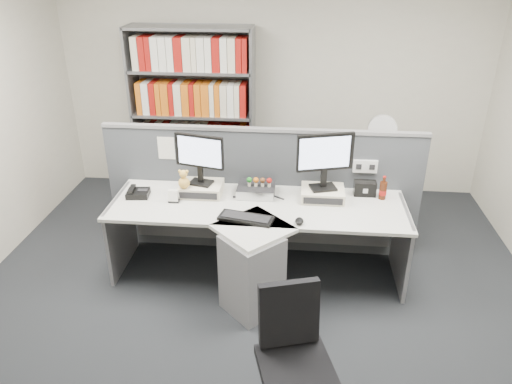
# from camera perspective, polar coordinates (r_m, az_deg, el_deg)

# --- Properties ---
(ground) EXTENTS (5.50, 5.50, 0.00)m
(ground) POSITION_cam_1_polar(r_m,az_deg,el_deg) (4.02, -0.91, -16.05)
(ground) COLOR #25282C
(ground) RESTS_ON ground
(room_shell) EXTENTS (5.04, 5.54, 2.72)m
(room_shell) POSITION_cam_1_polar(r_m,az_deg,el_deg) (3.11, -1.14, 9.18)
(room_shell) COLOR beige
(room_shell) RESTS_ON ground
(partition) EXTENTS (3.00, 0.08, 1.27)m
(partition) POSITION_cam_1_polar(r_m,az_deg,el_deg) (4.69, 0.75, 0.23)
(partition) COLOR #46494F
(partition) RESTS_ON ground
(desk) EXTENTS (2.60, 1.20, 0.72)m
(desk) POSITION_cam_1_polar(r_m,az_deg,el_deg) (4.22, -0.07, -6.00)
(desk) COLOR silver
(desk) RESTS_ON ground
(monitor_riser_left) EXTENTS (0.38, 0.31, 0.10)m
(monitor_riser_left) POSITION_cam_1_polar(r_m,az_deg,el_deg) (4.47, -6.42, 0.39)
(monitor_riser_left) COLOR beige
(monitor_riser_left) RESTS_ON desk
(monitor_riser_right) EXTENTS (0.38, 0.31, 0.10)m
(monitor_riser_right) POSITION_cam_1_polar(r_m,az_deg,el_deg) (4.39, 7.79, -0.19)
(monitor_riser_right) COLOR beige
(monitor_riser_right) RESTS_ON desk
(monitor_left) EXTENTS (0.45, 0.19, 0.46)m
(monitor_left) POSITION_cam_1_polar(r_m,az_deg,el_deg) (4.34, -6.63, 4.30)
(monitor_left) COLOR black
(monitor_left) RESTS_ON monitor_riser_left
(monitor_right) EXTENTS (0.49, 0.22, 0.51)m
(monitor_right) POSITION_cam_1_polar(r_m,az_deg,el_deg) (4.25, 8.08, 4.12)
(monitor_right) COLOR black
(monitor_right) RESTS_ON monitor_riser_right
(desktop_pc) EXTENTS (0.33, 0.30, 0.09)m
(desktop_pc) POSITION_cam_1_polar(r_m,az_deg,el_deg) (4.43, 0.01, 0.27)
(desktop_pc) COLOR black
(desktop_pc) RESTS_ON desk
(figurines) EXTENTS (0.23, 0.05, 0.09)m
(figurines) POSITION_cam_1_polar(r_m,az_deg,el_deg) (4.38, 0.38, 1.29)
(figurines) COLOR beige
(figurines) RESTS_ON desktop_pc
(keyboard) EXTENTS (0.48, 0.26, 0.03)m
(keyboard) POSITION_cam_1_polar(r_m,az_deg,el_deg) (4.03, -1.17, -3.05)
(keyboard) COLOR black
(keyboard) RESTS_ON desk
(mouse) EXTENTS (0.07, 0.11, 0.04)m
(mouse) POSITION_cam_1_polar(r_m,az_deg,el_deg) (3.98, 5.09, -3.41)
(mouse) COLOR black
(mouse) RESTS_ON desk
(desk_phone) EXTENTS (0.21, 0.20, 0.08)m
(desk_phone) POSITION_cam_1_polar(r_m,az_deg,el_deg) (4.53, -13.68, -0.10)
(desk_phone) COLOR black
(desk_phone) RESTS_ON desk
(desk_calendar) EXTENTS (0.09, 0.07, 0.11)m
(desk_calendar) POSITION_cam_1_polar(r_m,az_deg,el_deg) (4.35, -9.61, -0.56)
(desk_calendar) COLOR black
(desk_calendar) RESTS_ON desk
(plush_toy) EXTENTS (0.10, 0.10, 0.18)m
(plush_toy) POSITION_cam_1_polar(r_m,az_deg,el_deg) (4.35, -8.43, 1.35)
(plush_toy) COLOR gold
(plush_toy) RESTS_ON monitor_riser_left
(speaker) EXTENTS (0.20, 0.11, 0.13)m
(speaker) POSITION_cam_1_polar(r_m,az_deg,el_deg) (4.52, 12.61, 0.43)
(speaker) COLOR black
(speaker) RESTS_ON desk
(cola_bottle) EXTENTS (0.07, 0.07, 0.22)m
(cola_bottle) POSITION_cam_1_polar(r_m,az_deg,el_deg) (4.48, 14.62, 0.19)
(cola_bottle) COLOR #3F190A
(cola_bottle) RESTS_ON desk
(shelving_unit) EXTENTS (1.41, 0.40, 2.00)m
(shelving_unit) POSITION_cam_1_polar(r_m,az_deg,el_deg) (5.80, -7.28, 8.66)
(shelving_unit) COLOR slate
(shelving_unit) RESTS_ON ground
(filing_cabinet) EXTENTS (0.45, 0.61, 0.70)m
(filing_cabinet) POSITION_cam_1_polar(r_m,az_deg,el_deg) (5.55, 13.77, 0.29)
(filing_cabinet) COLOR slate
(filing_cabinet) RESTS_ON ground
(desk_fan) EXTENTS (0.30, 0.18, 0.50)m
(desk_fan) POSITION_cam_1_polar(r_m,az_deg,el_deg) (5.30, 14.53, 6.77)
(desk_fan) COLOR white
(desk_fan) RESTS_ON filing_cabinet
(office_chair) EXTENTS (0.61, 0.58, 0.91)m
(office_chair) POSITION_cam_1_polar(r_m,az_deg,el_deg) (3.15, 4.36, -18.45)
(office_chair) COLOR silver
(office_chair) RESTS_ON ground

